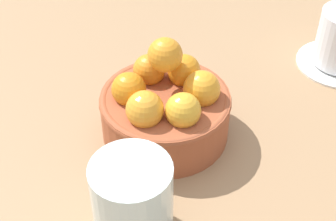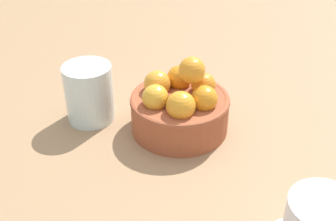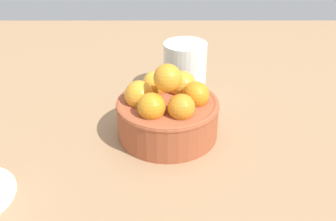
{
  "view_description": "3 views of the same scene",
  "coord_description": "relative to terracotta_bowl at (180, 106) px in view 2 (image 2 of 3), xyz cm",
  "views": [
    {
      "loc": [
        -0.14,
        -42.89,
        41.07
      ],
      "look_at": [
        0.15,
        -1.44,
        4.77
      ],
      "focal_mm": 53.48,
      "sensor_mm": 36.0,
      "label": 1
    },
    {
      "loc": [
        53.92,
        -1.92,
        38.24
      ],
      "look_at": [
        1.78,
        -1.76,
        4.42
      ],
      "focal_mm": 45.76,
      "sensor_mm": 36.0,
      "label": 2
    },
    {
      "loc": [
        0.32,
        49.23,
        32.71
      ],
      "look_at": [
        0.26,
        -1.33,
        3.32
      ],
      "focal_mm": 42.15,
      "sensor_mm": 36.0,
      "label": 3
    }
  ],
  "objects": [
    {
      "name": "water_glass",
      "position": [
        -3.07,
        -13.97,
        0.49
      ],
      "size": [
        7.5,
        7.5,
        9.11
      ],
      "primitive_type": "cylinder",
      "color": "silver",
      "rests_on": "ground_plane"
    },
    {
      "name": "terracotta_bowl",
      "position": [
        0.0,
        0.0,
        0.0
      ],
      "size": [
        14.87,
        14.87,
        11.99
      ],
      "color": "#9E4C2D",
      "rests_on": "ground_plane"
    },
    {
      "name": "ground_plane",
      "position": [
        -0.04,
        -0.02,
        -5.72
      ],
      "size": [
        136.64,
        111.9,
        3.31
      ],
      "primitive_type": "cube",
      "color": "#997551"
    }
  ]
}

